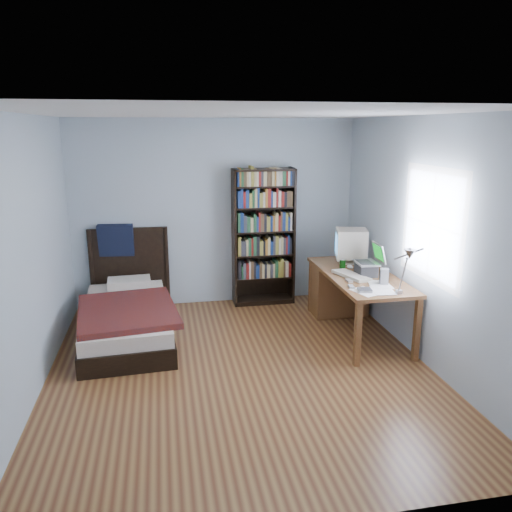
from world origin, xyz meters
name	(u,v)px	position (x,y,z in m)	size (l,w,h in m)	color
room	(243,249)	(0.03, 0.00, 1.25)	(4.20, 4.24, 2.50)	brown
desk	(344,287)	(1.51, 1.15, 0.42)	(0.75, 1.71, 0.73)	brown
crt_monitor	(350,244)	(1.57, 1.16, 0.98)	(0.46, 0.43, 0.44)	#BCAF9C
laptop	(368,266)	(1.57, 0.60, 0.84)	(0.31, 0.31, 0.37)	#2D2D30
desk_lamp	(408,259)	(1.52, -0.42, 1.20)	(0.22, 0.49, 0.58)	#99999E
keyboard	(351,275)	(1.37, 0.57, 0.75)	(0.19, 0.49, 0.03)	beige
speaker	(384,277)	(1.61, 0.25, 0.82)	(0.09, 0.09, 0.17)	gray
soda_can	(343,265)	(1.37, 0.86, 0.79)	(0.07, 0.07, 0.13)	#093307
mouse	(350,267)	(1.48, 0.92, 0.75)	(0.07, 0.12, 0.04)	silver
phone_silver	(349,281)	(1.28, 0.41, 0.74)	(0.05, 0.11, 0.02)	silver
phone_grey	(351,287)	(1.22, 0.20, 0.74)	(0.05, 0.10, 0.02)	gray
external_drive	(365,290)	(1.31, 0.05, 0.74)	(0.13, 0.13, 0.03)	gray
bookshelf	(263,237)	(0.63, 1.94, 0.93)	(0.83, 0.30, 1.85)	black
bed	(127,313)	(-1.17, 1.14, 0.26)	(1.19, 2.08, 1.16)	black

